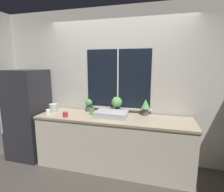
# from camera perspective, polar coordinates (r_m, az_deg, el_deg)

# --- Properties ---
(ground_plane) EXTENTS (14.00, 14.00, 0.00)m
(ground_plane) POSITION_cam_1_polar(r_m,az_deg,el_deg) (3.00, -1.49, -25.07)
(ground_plane) COLOR #38332D
(wall_back) EXTENTS (8.00, 0.09, 2.70)m
(wall_back) POSITION_cam_1_polar(r_m,az_deg,el_deg) (3.15, 2.09, 3.29)
(wall_back) COLOR #BCB7AD
(wall_back) RESTS_ON ground_plane
(wall_left) EXTENTS (0.06, 7.00, 2.70)m
(wall_left) POSITION_cam_1_polar(r_m,az_deg,el_deg) (4.85, -22.28, 5.02)
(wall_left) COLOR #BCB7AD
(wall_left) RESTS_ON ground_plane
(counter) EXTENTS (2.55, 0.66, 0.88)m
(counter) POSITION_cam_1_polar(r_m,az_deg,el_deg) (3.04, 0.25, -14.85)
(counter) COLOR beige
(counter) RESTS_ON ground_plane
(refrigerator) EXTENTS (0.63, 0.66, 1.64)m
(refrigerator) POSITION_cam_1_polar(r_m,az_deg,el_deg) (3.64, -25.68, -5.29)
(refrigerator) COLOR #232328
(refrigerator) RESTS_ON ground_plane
(sink) EXTENTS (0.53, 0.39, 0.30)m
(sink) POSITION_cam_1_polar(r_m,az_deg,el_deg) (2.88, -0.20, -5.90)
(sink) COLOR #ADADB2
(sink) RESTS_ON counter
(potted_plant_left) EXTENTS (0.13, 0.13, 0.22)m
(potted_plant_left) POSITION_cam_1_polar(r_m,az_deg,el_deg) (3.24, -7.55, -2.87)
(potted_plant_left) COLOR #4C4C51
(potted_plant_left) RESTS_ON counter
(potted_plant_center) EXTENTS (0.19, 0.19, 0.29)m
(potted_plant_center) POSITION_cam_1_polar(r_m,az_deg,el_deg) (3.07, 1.57, -2.37)
(potted_plant_center) COLOR #4C4C51
(potted_plant_center) RESTS_ON counter
(potted_plant_right) EXTENTS (0.14, 0.14, 0.28)m
(potted_plant_right) POSITION_cam_1_polar(r_m,az_deg,el_deg) (2.99, 10.86, -3.11)
(potted_plant_right) COLOR #4C4C51
(potted_plant_right) RESTS_ON counter
(soap_bottle) EXTENTS (0.07, 0.07, 0.15)m
(soap_bottle) POSITION_cam_1_polar(r_m,az_deg,el_deg) (3.01, -6.56, -4.96)
(soap_bottle) COLOR #519E5B
(soap_bottle) RESTS_ON counter
(mug_red) EXTENTS (0.08, 0.08, 0.08)m
(mug_red) POSITION_cam_1_polar(r_m,az_deg,el_deg) (2.98, -15.00, -5.83)
(mug_red) COLOR #B72D28
(mug_red) RESTS_ON counter
(mug_white) EXTENTS (0.07, 0.07, 0.08)m
(mug_white) POSITION_cam_1_polar(r_m,az_deg,el_deg) (3.24, -20.13, -4.82)
(mug_white) COLOR white
(mug_white) RESTS_ON counter
(kettle) EXTENTS (0.15, 0.15, 0.16)m
(kettle) POSITION_cam_1_polar(r_m,az_deg,el_deg) (3.36, -18.60, -3.56)
(kettle) COLOR #B2B2B7
(kettle) RESTS_ON counter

